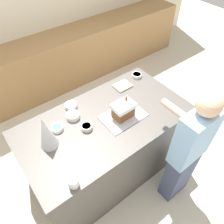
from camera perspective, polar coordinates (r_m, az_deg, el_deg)
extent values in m
plane|color=beige|center=(3.01, -1.37, -13.97)|extent=(12.00, 12.00, 0.00)
cube|color=beige|center=(3.82, -24.26, 22.54)|extent=(8.00, 0.05, 2.60)
cube|color=#9E7547|center=(3.92, -18.94, 10.27)|extent=(6.00, 0.60, 0.92)
cube|color=#514C47|center=(2.61, -1.55, -8.87)|extent=(1.80, 0.97, 0.93)
cube|color=#9E9EA8|center=(2.28, 2.88, -1.05)|extent=(0.45, 0.31, 0.01)
cube|color=brown|center=(2.23, 2.94, 0.06)|extent=(0.20, 0.15, 0.12)
cube|color=white|center=(2.17, 3.02, 1.60)|extent=(0.22, 0.16, 0.05)
cylinder|color=brown|center=(2.18, 3.75, 3.59)|extent=(0.02, 0.02, 0.06)
cone|color=silver|center=(2.00, -16.86, -5.16)|extent=(0.17, 0.17, 0.35)
cylinder|color=silver|center=(2.40, -10.66, 1.64)|extent=(0.13, 0.13, 0.04)
cylinder|color=pink|center=(2.39, -10.72, 1.93)|extent=(0.11, 0.11, 0.01)
cylinder|color=silver|center=(2.79, 6.48, 9.53)|extent=(0.12, 0.12, 0.04)
cylinder|color=red|center=(2.78, 6.51, 9.76)|extent=(0.10, 0.10, 0.01)
cylinder|color=silver|center=(2.17, -6.65, -3.94)|extent=(0.11, 0.11, 0.05)
cylinder|color=#4770DB|center=(2.15, -6.69, -3.64)|extent=(0.09, 0.09, 0.01)
cylinder|color=white|center=(2.21, -14.11, -4.09)|extent=(0.11, 0.11, 0.04)
cylinder|color=#4770DB|center=(2.20, -14.18, -3.81)|extent=(0.09, 0.09, 0.01)
cylinder|color=white|center=(2.28, -10.17, -0.99)|extent=(0.14, 0.14, 0.05)
cylinder|color=pink|center=(2.27, -10.23, -0.65)|extent=(0.11, 0.11, 0.01)
cube|color=#CCB78C|center=(2.63, 2.76, 6.83)|extent=(0.20, 0.16, 0.02)
cylinder|color=white|center=(1.84, -10.03, -17.65)|extent=(0.08, 0.08, 0.10)
cube|color=#424C6B|center=(2.63, 16.85, -15.22)|extent=(0.32, 0.17, 0.76)
cube|color=#8CB7E0|center=(2.09, 20.77, -6.10)|extent=(0.41, 0.18, 0.60)
sphere|color=#DBAD89|center=(1.81, 24.05, 1.79)|extent=(0.21, 0.21, 0.21)
cylinder|color=#DBAD89|center=(2.05, 17.33, -0.37)|extent=(0.07, 0.41, 0.07)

